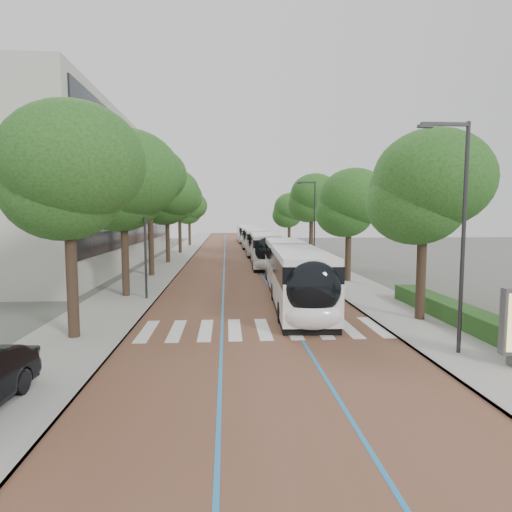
{
  "coord_description": "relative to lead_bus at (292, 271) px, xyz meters",
  "views": [
    {
      "loc": [
        -1.4,
        -17.23,
        4.93
      ],
      "look_at": [
        0.51,
        9.89,
        2.4
      ],
      "focal_mm": 30.0,
      "sensor_mm": 36.0,
      "label": 1
    }
  ],
  "objects": [
    {
      "name": "zebra_crossing",
      "position": [
        -2.37,
        -7.12,
        -1.6
      ],
      "size": [
        10.55,
        3.6,
        0.01
      ],
      "color": "silver",
      "rests_on": "ground"
    },
    {
      "name": "trees_right",
      "position": [
        5.13,
        13.12,
        4.35
      ],
      "size": [
        5.34,
        47.2,
        8.85
      ],
      "color": "black",
      "rests_on": "ground"
    },
    {
      "name": "sidewalk_right",
      "position": [
        4.93,
        31.88,
        -1.57
      ],
      "size": [
        4.0,
        140.0,
        0.12
      ],
      "primitive_type": "cube",
      "color": "#9B9993",
      "rests_on": "ground"
    },
    {
      "name": "bus_queued_2",
      "position": [
        -0.22,
        41.97,
        -0.0
      ],
      "size": [
        2.75,
        12.44,
        3.2
      ],
      "rotation": [
        0.0,
        0.0,
        -0.02
      ],
      "color": "white",
      "rests_on": "ground"
    },
    {
      "name": "road",
      "position": [
        -2.57,
        31.88,
        -1.62
      ],
      "size": [
        11.0,
        140.0,
        0.02
      ],
      "primitive_type": "cube",
      "color": "brown",
      "rests_on": "ground"
    },
    {
      "name": "bus_queued_1",
      "position": [
        -0.15,
        29.56,
        -0.0
      ],
      "size": [
        2.79,
        12.45,
        3.2
      ],
      "rotation": [
        0.0,
        0.0,
        -0.02
      ],
      "color": "white",
      "rests_on": "ground"
    },
    {
      "name": "trees_left",
      "position": [
        -10.07,
        15.98,
        5.09
      ],
      "size": [
        6.31,
        60.44,
        9.89
      ],
      "color": "black",
      "rests_on": "ground"
    },
    {
      "name": "kerb_left",
      "position": [
        -8.17,
        31.88,
        -1.57
      ],
      "size": [
        0.2,
        140.0,
        0.14
      ],
      "primitive_type": "cube",
      "color": "gray",
      "rests_on": "ground"
    },
    {
      "name": "lane_line_right",
      "position": [
        -0.97,
        31.88,
        -1.6
      ],
      "size": [
        0.12,
        126.0,
        0.01
      ],
      "primitive_type": "cube",
      "color": "#2476B6",
      "rests_on": "road"
    },
    {
      "name": "ground",
      "position": [
        -2.57,
        -8.12,
        -1.63
      ],
      "size": [
        160.0,
        160.0,
        0.0
      ],
      "primitive_type": "plane",
      "color": "#51544C",
      "rests_on": "ground"
    },
    {
      "name": "kerb_right",
      "position": [
        3.03,
        31.88,
        -1.57
      ],
      "size": [
        0.2,
        140.0,
        0.14
      ],
      "primitive_type": "cube",
      "color": "gray",
      "rests_on": "ground"
    },
    {
      "name": "lamp_post_left",
      "position": [
        -8.67,
        -0.12,
        2.49
      ],
      "size": [
        0.14,
        0.14,
        8.0
      ],
      "primitive_type": "cylinder",
      "color": "#2A2A2D",
      "rests_on": "sidewalk_left"
    },
    {
      "name": "lane_line_left",
      "position": [
        -4.17,
        31.88,
        -1.6
      ],
      "size": [
        0.12,
        126.0,
        0.01
      ],
      "primitive_type": "cube",
      "color": "#2476B6",
      "rests_on": "road"
    },
    {
      "name": "hedge",
      "position": [
        6.53,
        -8.12,
        -1.11
      ],
      "size": [
        1.2,
        14.0,
        0.8
      ],
      "primitive_type": "cube",
      "color": "#214919",
      "rests_on": "sidewalk_right"
    },
    {
      "name": "streetlight_near",
      "position": [
        4.05,
        -11.12,
        3.19
      ],
      "size": [
        1.82,
        0.2,
        8.0
      ],
      "color": "#2A2A2D",
      "rests_on": "sidewalk_right"
    },
    {
      "name": "bus_queued_3",
      "position": [
        -0.45,
        55.14,
        -0.0
      ],
      "size": [
        2.69,
        12.43,
        3.2
      ],
      "rotation": [
        0.0,
        0.0,
        0.01
      ],
      "color": "white",
      "rests_on": "ground"
    },
    {
      "name": "office_building",
      "position": [
        -22.04,
        19.88,
        5.37
      ],
      "size": [
        18.11,
        40.0,
        14.0
      ],
      "color": "#A5A399",
      "rests_on": "ground"
    },
    {
      "name": "bus_queued_0",
      "position": [
        -0.18,
        16.64,
        -0.0
      ],
      "size": [
        2.95,
        12.48,
        3.2
      ],
      "rotation": [
        0.0,
        0.0,
        -0.04
      ],
      "color": "white",
      "rests_on": "ground"
    },
    {
      "name": "streetlight_far",
      "position": [
        4.05,
        13.88,
        3.19
      ],
      "size": [
        1.82,
        0.2,
        8.0
      ],
      "color": "#2A2A2D",
      "rests_on": "sidewalk_right"
    },
    {
      "name": "lead_bus",
      "position": [
        0.0,
        0.0,
        0.0
      ],
      "size": [
        3.45,
        18.5,
        3.2
      ],
      "rotation": [
        0.0,
        0.0,
        -0.05
      ],
      "color": "black",
      "rests_on": "ground"
    },
    {
      "name": "sidewalk_left",
      "position": [
        -10.07,
        31.88,
        -1.57
      ],
      "size": [
        4.0,
        140.0,
        0.12
      ],
      "primitive_type": "cube",
      "color": "#9B9993",
      "rests_on": "ground"
    }
  ]
}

